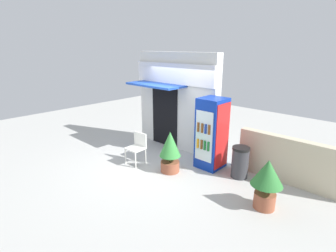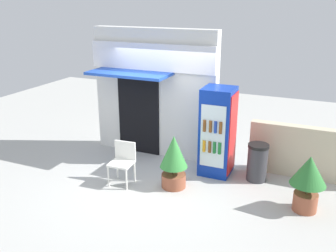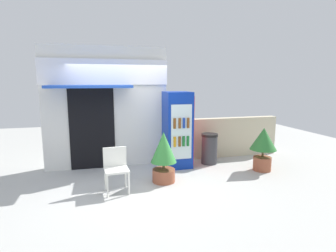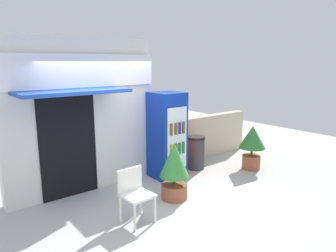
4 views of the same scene
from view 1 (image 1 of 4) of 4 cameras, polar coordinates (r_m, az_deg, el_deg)
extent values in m
plane|color=#B2B2AD|center=(7.41, -3.10, -7.81)|extent=(16.00, 16.00, 0.00)
cube|color=silver|center=(8.13, 1.86, 5.40)|extent=(2.97, 0.29, 2.94)
cube|color=white|center=(7.87, 1.01, 11.33)|extent=(2.97, 0.08, 0.59)
cube|color=#1E47B2|center=(7.90, -2.73, 8.94)|extent=(1.81, 0.80, 0.06)
cube|color=black|center=(8.37, -0.73, 2.25)|extent=(1.05, 0.03, 1.95)
cube|color=#0C2D9E|center=(6.90, 9.44, -1.60)|extent=(0.63, 0.65, 1.86)
cube|color=silver|center=(6.63, 7.80, -2.28)|extent=(0.51, 0.02, 1.30)
cube|color=red|center=(6.73, 11.73, -2.19)|extent=(0.02, 0.59, 1.68)
cylinder|color=orange|center=(6.78, 6.50, -3.74)|extent=(0.06, 0.06, 0.24)
cylinder|color=brown|center=(6.72, 7.31, -3.98)|extent=(0.06, 0.06, 0.24)
cylinder|color=#196B2D|center=(6.67, 7.99, -4.18)|extent=(0.06, 0.06, 0.24)
cylinder|color=#196B2D|center=(6.61, 8.75, -4.40)|extent=(0.06, 0.06, 0.24)
cylinder|color=brown|center=(6.65, 6.58, -0.22)|extent=(0.06, 0.06, 0.24)
cylinder|color=brown|center=(6.58, 7.44, -0.44)|extent=(0.06, 0.06, 0.24)
cylinder|color=#1938A5|center=(6.52, 8.17, -0.63)|extent=(0.06, 0.06, 0.24)
cylinder|color=brown|center=(6.47, 8.92, -0.82)|extent=(0.06, 0.06, 0.24)
cylinder|color=white|center=(7.30, -9.20, -6.57)|extent=(0.04, 0.04, 0.43)
cylinder|color=white|center=(7.03, -7.05, -7.43)|extent=(0.04, 0.04, 0.43)
cylinder|color=white|center=(7.53, -7.03, -5.72)|extent=(0.04, 0.04, 0.43)
cylinder|color=white|center=(7.27, -4.88, -6.51)|extent=(0.04, 0.04, 0.43)
cube|color=white|center=(7.19, -7.11, -4.84)|extent=(0.47, 0.46, 0.04)
cube|color=white|center=(7.24, -6.04, -2.86)|extent=(0.45, 0.07, 0.38)
cylinder|color=#995138|center=(6.83, 0.45, -8.74)|extent=(0.48, 0.48, 0.27)
cylinder|color=brown|center=(6.74, 0.45, -7.08)|extent=(0.05, 0.05, 0.16)
cone|color=#388C3D|center=(6.59, 0.46, -3.90)|extent=(0.54, 0.54, 0.64)
cylinder|color=#995138|center=(5.75, 20.19, -14.91)|extent=(0.42, 0.42, 0.33)
cylinder|color=brown|center=(5.62, 20.46, -12.68)|extent=(0.05, 0.05, 0.18)
cone|color=#2D7533|center=(5.46, 20.84, -9.46)|extent=(0.62, 0.62, 0.52)
cylinder|color=#38383D|center=(6.69, 15.35, -7.83)|extent=(0.40, 0.40, 0.72)
cylinder|color=black|center=(6.54, 15.62, -4.71)|extent=(0.42, 0.42, 0.06)
cube|color=beige|center=(6.75, 25.17, -6.97)|extent=(2.53, 0.22, 1.10)
camera|label=2|loc=(2.34, -93.98, 10.41)|focal=39.78mm
camera|label=3|loc=(5.63, -53.64, -0.06)|focal=28.77mm
camera|label=4|loc=(7.65, -43.97, 7.76)|focal=33.07mm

